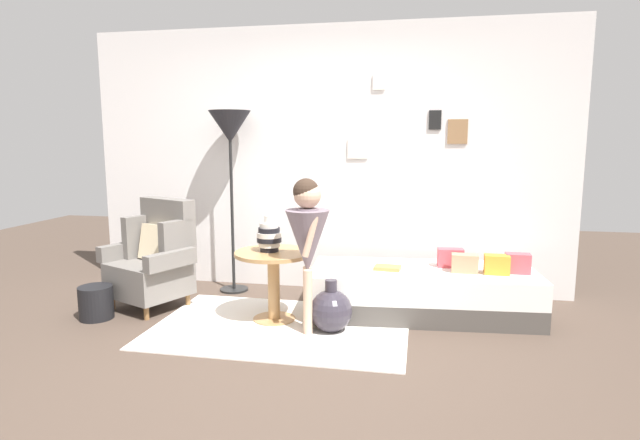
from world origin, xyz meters
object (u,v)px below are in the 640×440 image
book_on_daybed (388,268)px  demijohn_near (331,310)px  person_child (307,234)px  armchair (155,259)px  daybed (422,292)px  magazine_basket (96,302)px  vase_striped (269,236)px  side_table (274,271)px  floor_lamp (230,134)px

book_on_daybed → demijohn_near: size_ratio=0.52×
person_child → book_on_daybed: 0.88m
armchair → daybed: armchair is taller
magazine_basket → vase_striped: bearing=9.9°
daybed → side_table: bearing=-161.8°
daybed → magazine_basket: size_ratio=6.99×
side_table → magazine_basket: size_ratio=2.28×
side_table → person_child: person_child is taller
armchair → side_table: size_ratio=1.52×
vase_striped → demijohn_near: bearing=-17.4°
book_on_daybed → magazine_basket: (-2.41, -0.57, -0.28)m
side_table → demijohn_near: side_table is taller
side_table → vase_striped: size_ratio=2.15×
vase_striped → demijohn_near: size_ratio=0.71×
floor_lamp → demijohn_near: bearing=-38.9°
daybed → person_child: (-0.88, -0.62, 0.58)m
person_child → magazine_basket: person_child is taller
daybed → vase_striped: 1.41m
floor_lamp → vase_striped: bearing=-51.5°
daybed → magazine_basket: (-2.71, -0.64, -0.06)m
floor_lamp → person_child: size_ratio=1.46×
daybed → vase_striped: bearing=-162.7°
armchair → person_child: person_child is taller
vase_striped → demijohn_near: vase_striped is taller
floor_lamp → demijohn_near: 2.03m
daybed → floor_lamp: bearing=168.7°
person_child → demijohn_near: bearing=18.1°
vase_striped → magazine_basket: (-1.45, -0.25, -0.57)m
armchair → person_child: (1.50, -0.39, 0.35)m
magazine_basket → daybed: bearing=13.4°
armchair → demijohn_near: bearing=-11.4°
book_on_daybed → magazine_basket: size_ratio=0.79×
side_table → magazine_basket: 1.54m
vase_striped → person_child: (0.37, -0.23, 0.07)m
daybed → book_on_daybed: book_on_daybed is taller
person_child → armchair: bearing=165.3°
vase_striped → magazine_basket: bearing=-170.1°
daybed → magazine_basket: bearing=-166.6°
magazine_basket → floor_lamp: bearing=50.0°
side_table → demijohn_near: size_ratio=1.52×
magazine_basket → armchair: bearing=51.7°
daybed → vase_striped: (-1.25, -0.39, 0.51)m
armchair → demijohn_near: armchair is taller
armchair → vase_striped: bearing=-8.3°
armchair → person_child: 1.59m
vase_striped → side_table: bearing=-15.5°
daybed → demijohn_near: bearing=-141.5°
daybed → demijohn_near: size_ratio=4.66×
armchair → side_table: (1.16, -0.17, -0.01)m
book_on_daybed → magazine_basket: 2.49m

